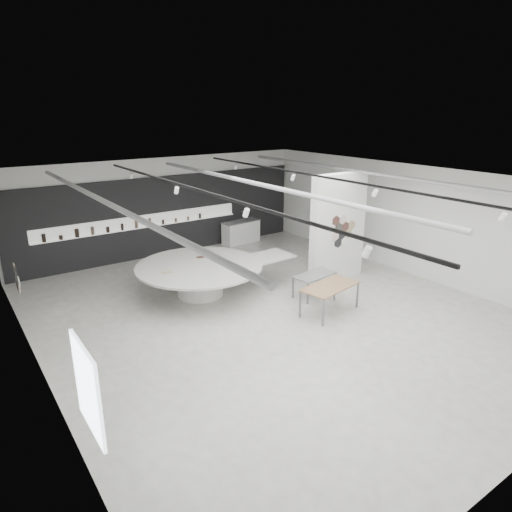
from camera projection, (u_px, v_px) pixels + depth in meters
room at (270, 245)px, 12.33m from camera, size 12.02×14.02×3.82m
back_wall_display at (164, 216)px, 17.89m from camera, size 11.80×0.27×3.10m
partition_column at (338, 228)px, 15.16m from camera, size 2.20×0.38×3.60m
display_island at (202, 275)px, 14.17m from camera, size 5.08×4.01×1.00m
sample_table_wood at (330, 288)px, 12.87m from camera, size 1.89×1.19×0.83m
sample_table_stone at (315, 276)px, 14.09m from camera, size 1.45×0.85×0.71m
kitchen_counter at (241, 232)px, 19.71m from camera, size 1.75×0.81×1.33m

